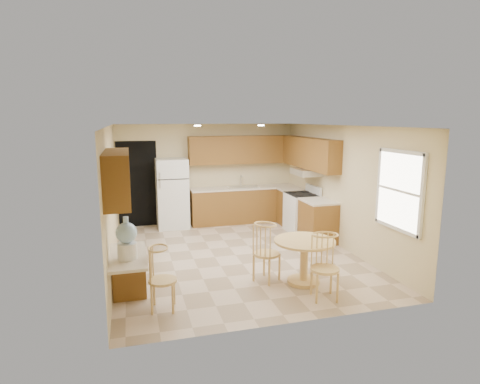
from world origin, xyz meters
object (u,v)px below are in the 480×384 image
object	(u,v)px
refrigerator	(172,193)
chair_table_b	(328,263)
chair_table_a	(269,248)
stove	(302,212)
dining_table	(304,255)
water_crock	(127,240)
chair_desk	(163,275)

from	to	relation	value
refrigerator	chair_table_b	bearing A→B (deg)	-69.83
chair_table_a	chair_table_b	size ratio (longest dim) A/B	1.00
stove	chair_table_b	size ratio (longest dim) A/B	1.13
dining_table	chair_table_b	bearing A→B (deg)	-85.95
refrigerator	water_crock	world-z (taller)	refrigerator
stove	chair_table_a	xyz separation A→B (m)	(-1.75, -2.61, 0.12)
stove	chair_desk	xyz separation A→B (m)	(-3.47, -3.17, 0.08)
stove	chair_table_b	world-z (taller)	stove
stove	dining_table	bearing A→B (deg)	-113.48
refrigerator	chair_table_b	xyz separation A→B (m)	(1.72, -4.69, -0.25)
dining_table	refrigerator	bearing A→B (deg)	112.77
refrigerator	water_crock	distance (m)	4.39
chair_table_b	chair_desk	size ratio (longest dim) A/B	1.08
dining_table	chair_table_b	distance (m)	0.72
stove	water_crock	distance (m)	5.00
chair_table_b	water_crock	size ratio (longest dim) A/B	1.66
chair_table_a	water_crock	xyz separation A→B (m)	(-2.17, -0.43, 0.44)
refrigerator	chair_table_b	world-z (taller)	refrigerator
chair_desk	water_crock	xyz separation A→B (m)	(-0.45, 0.13, 0.49)
dining_table	chair_desk	xyz separation A→B (m)	(-2.27, -0.41, 0.07)
chair_table_b	chair_table_a	bearing A→B (deg)	-44.58
stove	chair_table_a	distance (m)	3.14
chair_desk	water_crock	world-z (taller)	water_crock
refrigerator	stove	xyz separation A→B (m)	(2.88, -1.22, -0.37)
stove	dining_table	distance (m)	3.02
refrigerator	chair_table_a	bearing A→B (deg)	-73.65
chair_desk	chair_table_b	bearing A→B (deg)	92.48
stove	dining_table	xyz separation A→B (m)	(-1.20, -2.77, 0.00)
refrigerator	chair_table_a	world-z (taller)	refrigerator
refrigerator	dining_table	size ratio (longest dim) A/B	1.72
refrigerator	dining_table	bearing A→B (deg)	-67.23
refrigerator	chair_table_a	distance (m)	4.00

